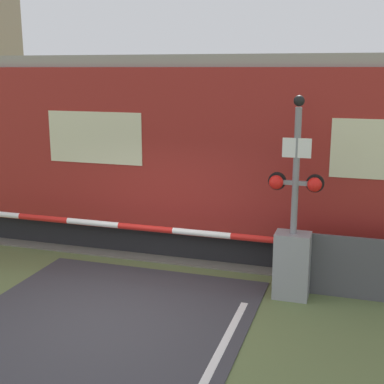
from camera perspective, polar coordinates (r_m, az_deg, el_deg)
The scene contains 5 objects.
ground_plane at distance 8.98m, azimuth -8.35°, elevation -12.73°, with size 80.00×80.00×0.00m, color #5B6B3D.
track_bed at distance 12.41m, azimuth -0.35°, elevation -5.08°, with size 36.00×3.20×0.13m.
train at distance 12.48m, azimuth -7.23°, elevation 4.82°, with size 20.86×2.86×4.15m.
crossing_barrier at distance 9.49m, azimuth 6.60°, elevation -6.84°, with size 6.90×0.44×1.16m.
signal_post at distance 9.03m, azimuth 10.96°, elevation 0.57°, with size 0.93×0.26×3.47m.
Camera 1 is at (3.62, -7.24, 3.89)m, focal length 50.00 mm.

